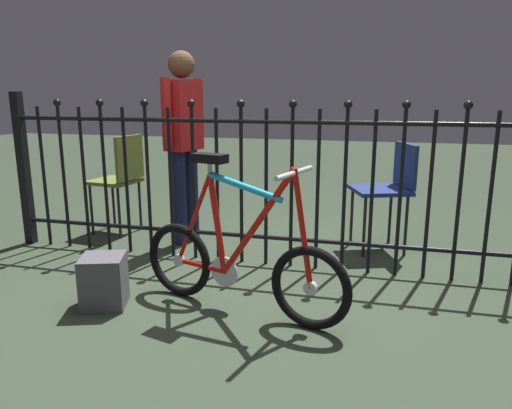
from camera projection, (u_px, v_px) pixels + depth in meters
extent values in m
plane|color=#303D2C|center=(249.00, 300.00, 2.92)|extent=(20.00, 20.00, 0.00)
cylinder|color=black|center=(25.00, 177.00, 3.91)|extent=(0.03, 0.03, 1.12)
sphere|color=black|center=(16.00, 102.00, 3.77)|extent=(0.06, 0.06, 0.06)
cylinder|color=black|center=(44.00, 178.00, 3.86)|extent=(0.03, 0.03, 1.12)
cylinder|color=black|center=(64.00, 179.00, 3.82)|extent=(0.03, 0.03, 1.12)
sphere|color=black|center=(57.00, 103.00, 3.68)|extent=(0.06, 0.06, 0.06)
cylinder|color=black|center=(84.00, 180.00, 3.77)|extent=(0.03, 0.03, 1.12)
cylinder|color=black|center=(105.00, 181.00, 3.73)|extent=(0.03, 0.03, 1.12)
sphere|color=black|center=(100.00, 103.00, 3.59)|extent=(0.06, 0.06, 0.06)
cylinder|color=black|center=(126.00, 182.00, 3.68)|extent=(0.03, 0.03, 1.12)
cylinder|color=black|center=(148.00, 183.00, 3.64)|extent=(0.03, 0.03, 1.12)
sphere|color=black|center=(144.00, 103.00, 3.51)|extent=(0.06, 0.06, 0.06)
cylinder|color=black|center=(171.00, 184.00, 3.60)|extent=(0.03, 0.03, 1.12)
cylinder|color=black|center=(194.00, 185.00, 3.55)|extent=(0.03, 0.03, 1.12)
sphere|color=black|center=(191.00, 103.00, 3.42)|extent=(0.06, 0.06, 0.06)
cylinder|color=black|center=(217.00, 186.00, 3.51)|extent=(0.03, 0.03, 1.12)
cylinder|color=black|center=(241.00, 187.00, 3.46)|extent=(0.03, 0.03, 1.12)
sphere|color=black|center=(241.00, 104.00, 3.33)|extent=(0.06, 0.06, 0.06)
cylinder|color=black|center=(266.00, 189.00, 3.42)|extent=(0.03, 0.03, 1.12)
cylinder|color=black|center=(292.00, 190.00, 3.37)|extent=(0.03, 0.03, 1.12)
sphere|color=black|center=(293.00, 104.00, 3.24)|extent=(0.06, 0.06, 0.06)
cylinder|color=black|center=(318.00, 191.00, 3.33)|extent=(0.03, 0.03, 1.12)
cylinder|color=black|center=(344.00, 193.00, 3.29)|extent=(0.03, 0.03, 1.12)
sphere|color=black|center=(348.00, 104.00, 3.15)|extent=(0.06, 0.06, 0.06)
cylinder|color=black|center=(372.00, 194.00, 3.24)|extent=(0.03, 0.03, 1.12)
cylinder|color=black|center=(400.00, 195.00, 3.20)|extent=(0.03, 0.03, 1.12)
sphere|color=black|center=(407.00, 105.00, 3.06)|extent=(0.06, 0.06, 0.06)
cylinder|color=black|center=(429.00, 197.00, 3.15)|extent=(0.03, 0.03, 1.12)
cylinder|color=black|center=(459.00, 198.00, 3.11)|extent=(0.03, 0.03, 1.12)
sphere|color=black|center=(468.00, 105.00, 2.97)|extent=(0.06, 0.06, 0.06)
cylinder|color=black|center=(490.00, 200.00, 3.06)|extent=(0.03, 0.03, 1.12)
cylinder|color=black|center=(273.00, 238.00, 3.49)|extent=(4.12, 0.03, 0.03)
cylinder|color=black|center=(274.00, 122.00, 3.30)|extent=(4.12, 0.03, 0.03)
cube|color=black|center=(24.00, 170.00, 3.89)|extent=(0.07, 0.07, 1.23)
torus|color=black|center=(179.00, 260.00, 2.94)|extent=(0.45, 0.17, 0.46)
cylinder|color=silver|center=(179.00, 260.00, 2.94)|extent=(0.08, 0.05, 0.07)
torus|color=black|center=(310.00, 288.00, 2.52)|extent=(0.45, 0.17, 0.46)
cylinder|color=silver|center=(310.00, 288.00, 2.52)|extent=(0.08, 0.05, 0.07)
cylinder|color=red|center=(257.00, 224.00, 2.61)|extent=(0.46, 0.16, 0.65)
cylinder|color=#19A5D8|center=(245.00, 187.00, 2.60)|extent=(0.45, 0.16, 0.14)
cylinder|color=red|center=(217.00, 224.00, 2.74)|extent=(0.13, 0.07, 0.57)
cylinder|color=red|center=(201.00, 266.00, 2.87)|extent=(0.33, 0.12, 0.04)
cylinder|color=red|center=(194.00, 219.00, 2.82)|extent=(0.26, 0.09, 0.56)
cylinder|color=red|center=(303.00, 230.00, 2.48)|extent=(0.14, 0.06, 0.63)
cylinder|color=silver|center=(295.00, 171.00, 2.44)|extent=(0.03, 0.03, 0.02)
cylinder|color=silver|center=(294.00, 173.00, 2.44)|extent=(0.13, 0.39, 0.03)
cylinder|color=silver|center=(210.00, 168.00, 2.69)|extent=(0.03, 0.03, 0.07)
cube|color=black|center=(210.00, 158.00, 2.68)|extent=(0.22, 0.14, 0.05)
cylinder|color=silver|center=(224.00, 271.00, 2.79)|extent=(0.18, 0.06, 0.18)
cylinder|color=black|center=(91.00, 210.00, 4.22)|extent=(0.02, 0.02, 0.45)
cylinder|color=black|center=(113.00, 203.00, 4.48)|extent=(0.02, 0.02, 0.45)
cylinder|color=black|center=(119.00, 213.00, 4.11)|extent=(0.02, 0.02, 0.45)
cylinder|color=black|center=(140.00, 206.00, 4.37)|extent=(0.02, 0.02, 0.45)
cube|color=olive|center=(114.00, 181.00, 4.24)|extent=(0.42, 0.42, 0.03)
cube|color=olive|center=(129.00, 158.00, 4.13)|extent=(0.08, 0.35, 0.38)
cylinder|color=black|center=(364.00, 227.00, 3.63)|extent=(0.02, 0.02, 0.47)
cylinder|color=black|center=(352.00, 216.00, 3.95)|extent=(0.02, 0.02, 0.47)
cylinder|color=black|center=(406.00, 226.00, 3.66)|extent=(0.02, 0.02, 0.47)
cylinder|color=black|center=(390.00, 215.00, 3.98)|extent=(0.02, 0.02, 0.47)
cube|color=navy|center=(380.00, 190.00, 3.75)|extent=(0.52, 0.52, 0.03)
cube|color=navy|center=(405.00, 165.00, 3.72)|extent=(0.16, 0.37, 0.34)
cylinder|color=#191E3F|center=(180.00, 199.00, 3.91)|extent=(0.11, 0.11, 0.77)
cylinder|color=#191E3F|center=(192.00, 195.00, 4.04)|extent=(0.11, 0.11, 0.77)
cube|color=red|center=(183.00, 115.00, 3.83)|extent=(0.25, 0.34, 0.55)
cylinder|color=red|center=(166.00, 113.00, 3.65)|extent=(0.08, 0.08, 0.52)
cylinder|color=red|center=(198.00, 111.00, 3.99)|extent=(0.08, 0.08, 0.52)
sphere|color=brown|center=(181.00, 64.00, 3.74)|extent=(0.21, 0.21, 0.21)
cube|color=#4C4C51|center=(104.00, 281.00, 2.82)|extent=(0.31, 0.31, 0.30)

